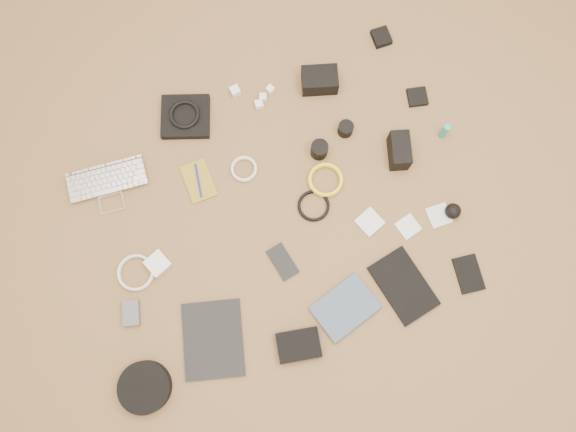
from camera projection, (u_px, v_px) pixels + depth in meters
name	position (u px, v px, depth m)	size (l,w,h in m)	color
room_shell	(270.00, 29.00, 0.81)	(4.04, 4.04, 2.58)	brown
laptop	(110.00, 190.00, 2.04)	(0.29, 0.20, 0.02)	silver
headphone_pouch	(186.00, 117.00, 2.09)	(0.18, 0.17, 0.03)	black
headphones	(184.00, 114.00, 2.07)	(0.11, 0.11, 0.01)	black
charger_a	(235.00, 91.00, 2.11)	(0.03, 0.03, 0.03)	white
charger_b	(263.00, 97.00, 2.11)	(0.03, 0.03, 0.03)	white
charger_c	(270.00, 89.00, 2.12)	(0.03, 0.03, 0.03)	white
charger_d	(259.00, 105.00, 2.10)	(0.03, 0.03, 0.03)	white
dslr_camera	(320.00, 80.00, 2.10)	(0.13, 0.09, 0.08)	black
lens_pouch	(381.00, 37.00, 2.16)	(0.06, 0.07, 0.03)	black
notebook_olive	(199.00, 181.00, 2.05)	(0.10, 0.15, 0.01)	olive
pen_blue	(198.00, 180.00, 2.04)	(0.01, 0.01, 0.13)	#131F9B
cable_white_a	(244.00, 169.00, 2.06)	(0.10, 0.10, 0.01)	silver
lens_a	(319.00, 150.00, 2.04)	(0.06, 0.06, 0.07)	black
lens_b	(346.00, 129.00, 2.07)	(0.06, 0.06, 0.05)	black
card_reader	(417.00, 97.00, 2.11)	(0.07, 0.07, 0.02)	black
power_brick	(158.00, 264.00, 1.97)	(0.07, 0.07, 0.03)	white
cable_white_b	(136.00, 273.00, 1.98)	(0.13, 0.13, 0.01)	silver
cable_black	(314.00, 206.00, 2.03)	(0.12, 0.12, 0.01)	black
cable_yellow	(325.00, 181.00, 2.05)	(0.13, 0.13, 0.01)	yellow
flash	(399.00, 151.00, 2.03)	(0.07, 0.13, 0.09)	black
lens_cleaner	(445.00, 131.00, 2.05)	(0.02, 0.02, 0.08)	teal
battery_charger	(131.00, 313.00, 1.94)	(0.06, 0.09, 0.02)	#505055
tablet	(213.00, 339.00, 1.93)	(0.20, 0.26, 0.01)	black
phone	(283.00, 262.00, 1.99)	(0.06, 0.12, 0.01)	black
filter_case_left	(370.00, 222.00, 2.02)	(0.08, 0.08, 0.01)	silver
filter_case_mid	(408.00, 227.00, 2.01)	(0.07, 0.07, 0.01)	silver
filter_case_right	(439.00, 216.00, 2.02)	(0.08, 0.08, 0.01)	silver
air_blower	(453.00, 211.00, 2.00)	(0.06, 0.06, 0.06)	black
headphone_case	(145.00, 387.00, 1.88)	(0.18, 0.18, 0.05)	black
drive_case	(299.00, 345.00, 1.91)	(0.15, 0.10, 0.04)	black
paperback	(359.00, 326.00, 1.93)	(0.15, 0.20, 0.02)	#3C5166
notebook_black_a	(404.00, 286.00, 1.96)	(0.15, 0.24, 0.02)	black
notebook_black_b	(469.00, 274.00, 1.98)	(0.09, 0.13, 0.01)	black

